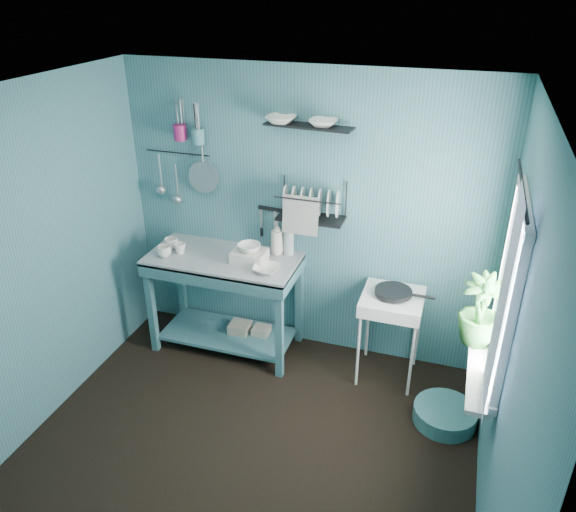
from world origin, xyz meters
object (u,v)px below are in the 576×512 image
(mug_mid, at_px, (180,248))
(wash_tub, at_px, (249,256))
(soap_bottle, at_px, (277,238))
(mug_left, at_px, (164,251))
(utensil_cup_magenta, at_px, (180,132))
(potted_plant, at_px, (480,310))
(frying_pan, at_px, (393,292))
(storage_tin_small, at_px, (261,336))
(floor_basin, at_px, (445,415))
(work_counter, at_px, (226,302))
(dish_rack, at_px, (311,201))
(storage_tin_large, at_px, (240,333))
(mug_right, at_px, (171,243))
(colander, at_px, (203,177))
(hotplate_stand, at_px, (389,336))
(water_bottle, at_px, (289,239))
(utensil_cup_teal, at_px, (198,136))

(mug_mid, relative_size, wash_tub, 0.36)
(mug_mid, bearing_deg, soap_bottle, 18.00)
(mug_left, xyz_separation_m, utensil_cup_magenta, (0.04, 0.39, 0.94))
(soap_bottle, relative_size, potted_plant, 0.59)
(wash_tub, distance_m, frying_pan, 1.23)
(mug_mid, distance_m, soap_bottle, 0.85)
(storage_tin_small, xyz_separation_m, floor_basin, (1.69, -0.49, -0.04))
(potted_plant, relative_size, floor_basin, 1.06)
(work_counter, height_order, dish_rack, dish_rack)
(dish_rack, bearing_deg, wash_tub, -159.72)
(dish_rack, bearing_deg, mug_left, -166.57)
(wash_tub, bearing_deg, potted_plant, -14.17)
(storage_tin_large, bearing_deg, work_counter, -153.43)
(wash_tub, relative_size, dish_rack, 0.51)
(soap_bottle, bearing_deg, potted_plant, -22.22)
(mug_left, relative_size, mug_right, 1.00)
(potted_plant, bearing_deg, floor_basin, 145.73)
(soap_bottle, bearing_deg, floor_basin, -21.25)
(colander, relative_size, floor_basin, 0.58)
(mug_left, xyz_separation_m, storage_tin_small, (0.78, 0.24, -0.87))
(frying_pan, height_order, storage_tin_small, frying_pan)
(potted_plant, height_order, storage_tin_large, potted_plant)
(hotplate_stand, relative_size, frying_pan, 2.61)
(soap_bottle, xyz_separation_m, potted_plant, (1.68, -0.69, 0.01))
(frying_pan, relative_size, potted_plant, 0.59)
(potted_plant, height_order, floor_basin, potted_plant)
(floor_basin, bearing_deg, work_counter, 168.34)
(water_bottle, relative_size, hotplate_stand, 0.36)
(utensil_cup_teal, bearing_deg, potted_plant, -16.69)
(soap_bottle, bearing_deg, mug_left, -158.20)
(mug_mid, distance_m, wash_tub, 0.63)
(work_counter, height_order, potted_plant, potted_plant)
(utensil_cup_magenta, bearing_deg, work_counter, -27.19)
(hotplate_stand, bearing_deg, water_bottle, 166.22)
(storage_tin_small, bearing_deg, soap_bottle, 45.00)
(work_counter, xyz_separation_m, frying_pan, (1.47, 0.03, 0.36))
(soap_bottle, bearing_deg, wash_tub, -127.69)
(wash_tub, relative_size, soap_bottle, 0.94)
(dish_rack, xyz_separation_m, colander, (-0.99, 0.08, 0.07))
(wash_tub, relative_size, storage_tin_small, 1.40)
(work_counter, xyz_separation_m, dish_rack, (0.72, 0.18, 0.99))
(potted_plant, height_order, storage_tin_small, potted_plant)
(water_bottle, xyz_separation_m, storage_tin_small, (-0.22, -0.14, -0.96))
(utensil_cup_teal, xyz_separation_m, colander, (0.01, 0.03, -0.37))
(mug_left, bearing_deg, storage_tin_large, 19.90)
(wash_tub, bearing_deg, storage_tin_small, 63.43)
(wash_tub, xyz_separation_m, storage_tin_small, (0.05, 0.10, -0.87))
(soap_bottle, height_order, dish_rack, dish_rack)
(work_counter, xyz_separation_m, water_bottle, (0.52, 0.22, 0.60))
(water_bottle, relative_size, storage_tin_large, 1.27)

